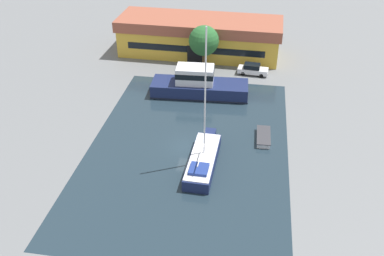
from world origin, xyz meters
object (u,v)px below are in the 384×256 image
object	(u,v)px
warehouse_building	(199,36)
parked_car	(253,69)
small_dinghy	(263,137)
sailboat_moored	(203,159)
motor_cruiser	(198,85)
quay_tree_near_building	(204,41)

from	to	relation	value
warehouse_building	parked_car	size ratio (longest dim) A/B	5.74
warehouse_building	small_dinghy	distance (m)	26.43
warehouse_building	small_dinghy	size ratio (longest dim) A/B	6.41
parked_car	small_dinghy	bearing A→B (deg)	12.09
warehouse_building	sailboat_moored	size ratio (longest dim) A/B	1.76
parked_car	motor_cruiser	distance (m)	10.35
parked_car	small_dinghy	size ratio (longest dim) A/B	1.12
warehouse_building	motor_cruiser	distance (m)	14.49
quay_tree_near_building	sailboat_moored	xyz separation A→B (m)	(3.27, -24.01, -3.69)
motor_cruiser	sailboat_moored	bearing A→B (deg)	-172.60
warehouse_building	sailboat_moored	world-z (taller)	sailboat_moored
warehouse_building	parked_car	world-z (taller)	warehouse_building
warehouse_building	quay_tree_near_building	distance (m)	6.18
motor_cruiser	small_dinghy	distance (m)	13.24
small_dinghy	sailboat_moored	bearing A→B (deg)	-137.65
quay_tree_near_building	parked_car	size ratio (longest dim) A/B	1.47
motor_cruiser	small_dinghy	world-z (taller)	motor_cruiser
parked_car	small_dinghy	distance (m)	17.30
sailboat_moored	small_dinghy	world-z (taller)	sailboat_moored
parked_car	sailboat_moored	bearing A→B (deg)	-4.81
warehouse_building	quay_tree_near_building	xyz separation A→B (m)	(1.49, -5.81, 1.51)
quay_tree_near_building	parked_car	bearing A→B (deg)	-7.08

